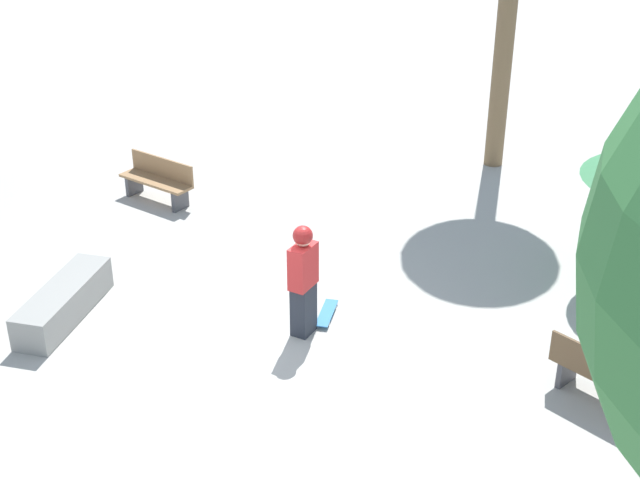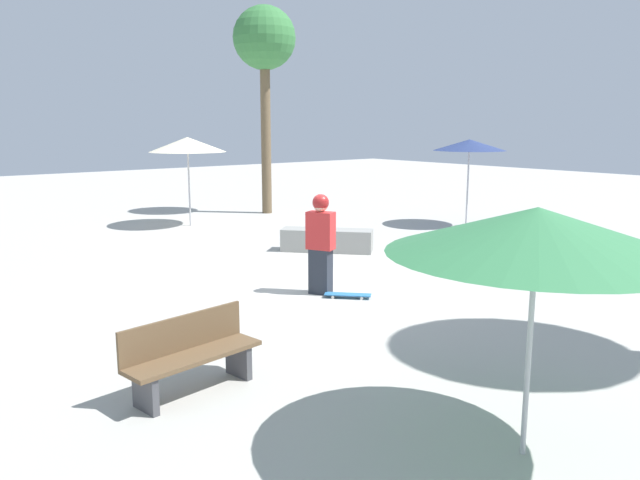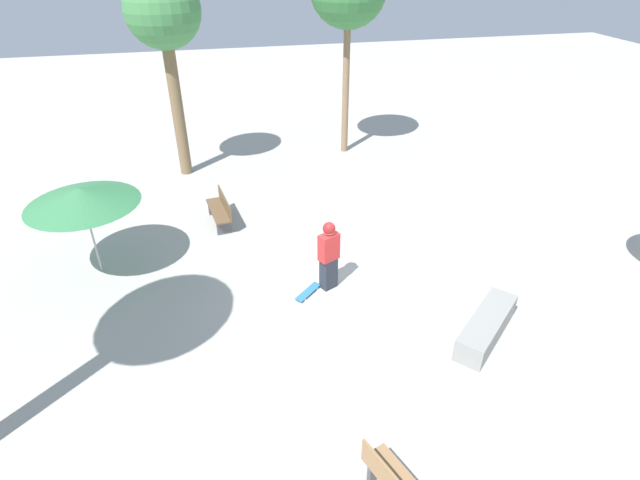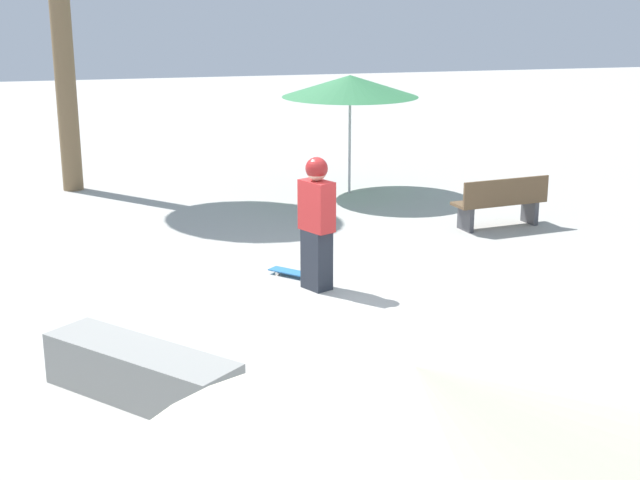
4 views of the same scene
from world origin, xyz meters
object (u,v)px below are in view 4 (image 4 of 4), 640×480
Objects in this scene: skateboard at (295,273)px; concrete_ledge at (141,374)px; skater_main at (317,219)px; shade_umbrella_cream at (413,423)px; shade_umbrella_green at (350,86)px; bench_near at (501,202)px.

concrete_ledge reaches higher than skateboard.
skater_main is 0.68× the size of shade_umbrella_cream.
concrete_ledge is at bearing -28.20° from shade_umbrella_green.
bench_near is (-2.29, 3.68, -0.52)m from skater_main.
bench_near is 11.89m from shade_umbrella_cream.
concrete_ledge is 5.82m from shade_umbrella_cream.
shade_umbrella_green is (-3.10, -1.72, 1.63)m from bench_near.
shade_umbrella_green reaches higher than bench_near.
bench_near is 0.64× the size of shade_umbrella_green.
skateboard is (-0.53, -0.17, -0.89)m from skater_main.
shade_umbrella_green reaches higher than skateboard.
shade_umbrella_cream is 14.02m from shade_umbrella_green.
shade_umbrella_cream is (8.69, -1.47, 2.29)m from skateboard.
shade_umbrella_cream is 0.99× the size of shade_umbrella_green.
skater_main is at bearing -20.02° from shade_umbrella_green.
skateboard is at bearing 170.39° from shade_umbrella_cream.
shade_umbrella_green is at bearing 165.09° from shade_umbrella_cream.
skateboard is 4.01m from concrete_ledge.
skateboard is 5.67m from shade_umbrella_green.
concrete_ledge is 0.76× the size of shade_umbrella_green.
skateboard is 0.28× the size of shade_umbrella_cream.
skater_main is at bearing 154.77° from skateboard.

